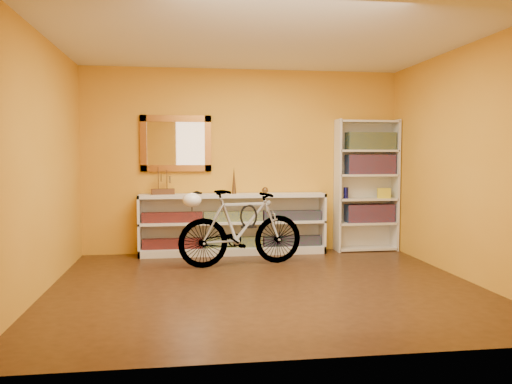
{
  "coord_description": "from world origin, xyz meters",
  "views": [
    {
      "loc": [
        -0.84,
        -5.32,
        1.38
      ],
      "look_at": [
        0.0,
        0.7,
        0.95
      ],
      "focal_mm": 36.15,
      "sensor_mm": 36.0,
      "label": 1
    }
  ],
  "objects": [
    {
      "name": "decorative_orb",
      "position": [
        0.28,
        1.81,
        0.89
      ],
      "size": [
        0.09,
        0.09,
        0.09
      ],
      "primitive_type": "sphere",
      "color": "#53391C",
      "rests_on": "console_unit"
    },
    {
      "name": "travel_mug",
      "position": [
        1.46,
        1.82,
        0.85
      ],
      "size": [
        0.07,
        0.07,
        0.16
      ],
      "primitive_type": "cylinder",
      "color": "navy",
      "rests_on": "bookcase"
    },
    {
      "name": "toy_car",
      "position": [
        -0.66,
        1.81,
        0.85
      ],
      "size": [
        0.0,
        0.0,
        0.0
      ],
      "primitive_type": "imported",
      "rotation": [
        0.0,
        0.0,
        1.78
      ],
      "color": "black",
      "rests_on": "console_unit"
    },
    {
      "name": "model_ship",
      "position": [
        -1.13,
        1.81,
        1.04
      ],
      "size": [
        0.33,
        0.17,
        0.37
      ],
      "primitive_type": null,
      "rotation": [
        0.0,
        0.0,
        0.16
      ],
      "color": "#452613",
      "rests_on": "console_unit"
    },
    {
      "name": "u_lock",
      "position": [
        -0.04,
        1.06,
        0.62
      ],
      "size": [
        0.22,
        0.02,
        0.22
      ],
      "primitive_type": "torus",
      "rotation": [
        1.57,
        0.0,
        0.0
      ],
      "color": "black",
      "rests_on": "bicycle"
    },
    {
      "name": "console_unit",
      "position": [
        -0.17,
        1.81,
        0.42
      ],
      "size": [
        2.6,
        0.35,
        0.85
      ],
      "primitive_type": null,
      "color": "silver",
      "rests_on": "floor"
    },
    {
      "name": "cd_row_lower",
      "position": [
        -0.17,
        1.79,
        0.17
      ],
      "size": [
        2.5,
        0.13,
        0.14
      ],
      "primitive_type": "cube",
      "color": "black",
      "rests_on": "console_unit"
    },
    {
      "name": "wall_socket",
      "position": [
        0.9,
        1.99,
        0.25
      ],
      "size": [
        0.09,
        0.02,
        0.09
      ],
      "primitive_type": "cube",
      "color": "silver",
      "rests_on": "back_wall"
    },
    {
      "name": "right_wall",
      "position": [
        2.25,
        0.0,
        1.3
      ],
      "size": [
        0.01,
        4.0,
        2.6
      ],
      "primitive_type": "cube",
      "color": "orange",
      "rests_on": "ground"
    },
    {
      "name": "left_wall",
      "position": [
        -2.25,
        0.0,
        1.3
      ],
      "size": [
        0.01,
        4.0,
        2.6
      ],
      "primitive_type": "cube",
      "color": "orange",
      "rests_on": "ground"
    },
    {
      "name": "floor",
      "position": [
        0.0,
        0.0,
        -0.01
      ],
      "size": [
        4.5,
        4.0,
        0.01
      ],
      "primitive_type": "cube",
      "color": "black",
      "rests_on": "ground"
    },
    {
      "name": "cd_row_upper",
      "position": [
        -0.17,
        1.79,
        0.54
      ],
      "size": [
        2.5,
        0.13,
        0.14
      ],
      "primitive_type": "cube",
      "color": "navy",
      "rests_on": "console_unit"
    },
    {
      "name": "helmet",
      "position": [
        -0.75,
        0.93,
        0.84
      ],
      "size": [
        0.23,
        0.22,
        0.17
      ],
      "primitive_type": "ellipsoid",
      "color": "white",
      "rests_on": "bicycle"
    },
    {
      "name": "book_row_b",
      "position": [
        1.83,
        1.84,
        1.25
      ],
      "size": [
        0.7,
        0.22,
        0.28
      ],
      "primitive_type": "cube",
      "color": "maroon",
      "rests_on": "bookcase"
    },
    {
      "name": "red_tin",
      "position": [
        1.58,
        1.87,
        1.55
      ],
      "size": [
        0.14,
        0.14,
        0.17
      ],
      "primitive_type": "cube",
      "rotation": [
        0.0,
        0.0,
        0.09
      ],
      "color": "maroon",
      "rests_on": "bookcase"
    },
    {
      "name": "yellow_bag",
      "position": [
        2.03,
        1.8,
        0.84
      ],
      "size": [
        0.21,
        0.17,
        0.14
      ],
      "primitive_type": "cube",
      "rotation": [
        0.0,
        0.0,
        -0.29
      ],
      "color": "yellow",
      "rests_on": "bookcase"
    },
    {
      "name": "bookcase",
      "position": [
        1.78,
        1.84,
        0.95
      ],
      "size": [
        0.9,
        0.3,
        1.9
      ],
      "primitive_type": null,
      "color": "silver",
      "rests_on": "floor"
    },
    {
      "name": "ceiling",
      "position": [
        0.0,
        0.0,
        2.6
      ],
      "size": [
        4.5,
        4.0,
        0.01
      ],
      "primitive_type": "cube",
      "color": "silver",
      "rests_on": "ground"
    },
    {
      "name": "book_row_a",
      "position": [
        1.83,
        1.84,
        0.55
      ],
      "size": [
        0.7,
        0.22,
        0.26
      ],
      "primitive_type": "cube",
      "color": "maroon",
      "rests_on": "bookcase"
    },
    {
      "name": "back_wall",
      "position": [
        0.0,
        2.0,
        1.3
      ],
      "size": [
        4.5,
        0.01,
        2.6
      ],
      "primitive_type": "cube",
      "color": "orange",
      "rests_on": "ground"
    },
    {
      "name": "bicycle",
      "position": [
        -0.14,
        1.04,
        0.48
      ],
      "size": [
        0.7,
        1.68,
        0.96
      ],
      "primitive_type": "imported",
      "rotation": [
        0.0,
        0.0,
        1.75
      ],
      "color": "silver",
      "rests_on": "floor"
    },
    {
      "name": "gilt_mirror",
      "position": [
        -0.95,
        1.97,
        1.55
      ],
      "size": [
        0.98,
        0.06,
        0.78
      ],
      "primitive_type": "cube",
      "color": "brown",
      "rests_on": "back_wall"
    },
    {
      "name": "bronze_ornament",
      "position": [
        -0.15,
        1.81,
        1.04
      ],
      "size": [
        0.07,
        0.07,
        0.38
      ],
      "primitive_type": "cone",
      "color": "#53391C",
      "rests_on": "console_unit"
    },
    {
      "name": "book_row_c",
      "position": [
        1.83,
        1.84,
        1.59
      ],
      "size": [
        0.7,
        0.22,
        0.25
      ],
      "primitive_type": "cube",
      "color": "navy",
      "rests_on": "bookcase"
    }
  ]
}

